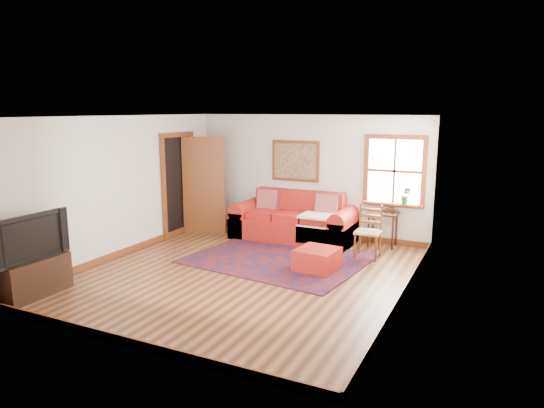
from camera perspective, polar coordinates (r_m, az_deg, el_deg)
The scene contains 13 objects.
ground at distance 7.92m, azimuth -3.11°, elevation -8.14°, with size 5.50×5.50×0.00m, color #452312.
room_envelope at distance 7.56m, azimuth -3.19°, elevation 3.80°, with size 5.04×5.54×2.52m.
window at distance 9.52m, azimuth 14.34°, elevation 2.93°, with size 1.18×0.20×1.38m.
doorway at distance 10.28m, azimuth -9.17°, elevation 2.35°, with size 0.89×1.08×2.14m.
framed_artwork at distance 10.11m, azimuth 2.75°, elevation 5.08°, with size 1.05×0.07×0.85m.
persian_rug at distance 8.64m, azimuth 0.79°, elevation -6.41°, with size 2.93×2.34×0.02m, color #63140E.
red_leather_sofa at distance 9.85m, azimuth 2.61°, elevation -2.35°, with size 2.46×1.02×0.96m.
red_ottoman at distance 8.05m, azimuth 5.35°, elevation -6.51°, with size 0.63×0.63×0.36m, color #AE1E16.
side_table at distance 9.52m, azimuth 12.92°, elevation -1.67°, with size 0.56×0.42×0.67m.
ladder_back_chair at distance 8.81m, azimuth 11.33°, elevation -2.95°, with size 0.45×0.43×0.93m.
media_cabinet at distance 7.73m, azimuth -26.27°, elevation -7.70°, with size 0.45×0.99×0.54m, color black.
television at distance 7.52m, azimuth -26.84°, elevation -3.45°, with size 1.15×0.15×0.66m, color black.
candle_hurricane at distance 7.80m, azimuth -24.19°, elevation -4.61°, with size 0.12×0.12×0.18m.
Camera 1 is at (3.63, -6.54, 2.61)m, focal length 32.00 mm.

